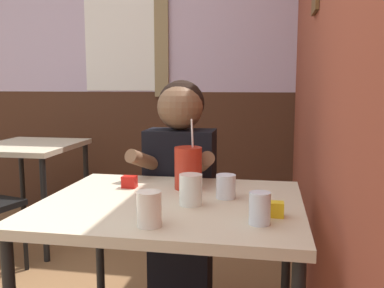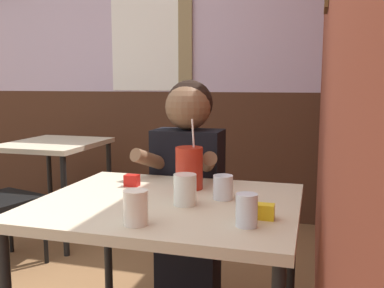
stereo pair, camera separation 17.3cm
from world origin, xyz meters
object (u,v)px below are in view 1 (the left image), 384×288
person_seated (181,188)px  cocktail_pitcher (188,168)px  background_table (30,157)px  main_table (171,218)px

person_seated → cocktail_pitcher: (0.10, -0.33, 0.17)m
background_table → cocktail_pitcher: (1.39, -1.10, 0.18)m
main_table → background_table: bearing=136.4°
main_table → background_table: size_ratio=1.32×
main_table → cocktail_pitcher: cocktail_pitcher is taller
main_table → person_seated: person_seated is taller
cocktail_pitcher → background_table: bearing=141.6°
person_seated → cocktail_pitcher: size_ratio=4.04×
main_table → person_seated: 0.53m
background_table → person_seated: (1.29, -0.77, 0.01)m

